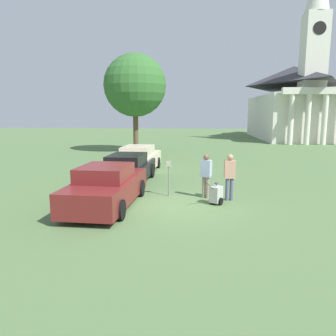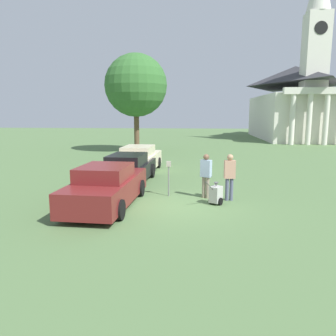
% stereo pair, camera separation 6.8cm
% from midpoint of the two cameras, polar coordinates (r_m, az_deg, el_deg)
% --- Properties ---
extents(ground_plane, '(120.00, 120.00, 0.00)m').
position_cam_midpoint_polar(ground_plane, '(12.18, 0.72, -6.55)').
color(ground_plane, '#517042').
extents(parked_car_maroon, '(2.24, 5.07, 1.53)m').
position_cam_midpoint_polar(parked_car_maroon, '(12.17, -10.76, -3.27)').
color(parked_car_maroon, maroon).
rests_on(parked_car_maroon, ground_plane).
extents(parked_car_black, '(2.12, 5.36, 1.44)m').
position_cam_midpoint_polar(parked_car_black, '(15.84, -7.13, -0.32)').
color(parked_car_black, black).
rests_on(parked_car_black, ground_plane).
extents(parked_car_cream, '(2.12, 5.37, 1.53)m').
position_cam_midpoint_polar(parked_car_cream, '(18.82, -5.26, 1.38)').
color(parked_car_cream, beige).
rests_on(parked_car_cream, ground_plane).
extents(parking_meter, '(0.18, 0.09, 1.45)m').
position_cam_midpoint_polar(parking_meter, '(13.31, -0.02, -0.71)').
color(parking_meter, slate).
rests_on(parking_meter, ground_plane).
extents(person_worker, '(0.47, 0.39, 1.78)m').
position_cam_midpoint_polar(person_worker, '(13.10, 6.49, -0.87)').
color(person_worker, gray).
rests_on(person_worker, ground_plane).
extents(person_supervisor, '(0.44, 0.26, 1.82)m').
position_cam_midpoint_polar(person_supervisor, '(12.87, 10.55, -1.04)').
color(person_supervisor, '#515670').
rests_on(person_supervisor, ground_plane).
extents(equipment_cart, '(0.70, 0.93, 1.00)m').
position_cam_midpoint_polar(equipment_cart, '(12.37, 8.20, -4.53)').
color(equipment_cart, '#B2B2AD').
rests_on(equipment_cart, ground_plane).
extents(church, '(8.76, 18.16, 20.11)m').
position_cam_midpoint_polar(church, '(46.30, 20.93, 11.04)').
color(church, silver).
rests_on(church, ground_plane).
extents(shade_tree, '(5.29, 5.29, 8.32)m').
position_cam_midpoint_polar(shade_tree, '(28.71, -5.83, 14.10)').
color(shade_tree, brown).
rests_on(shade_tree, ground_plane).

